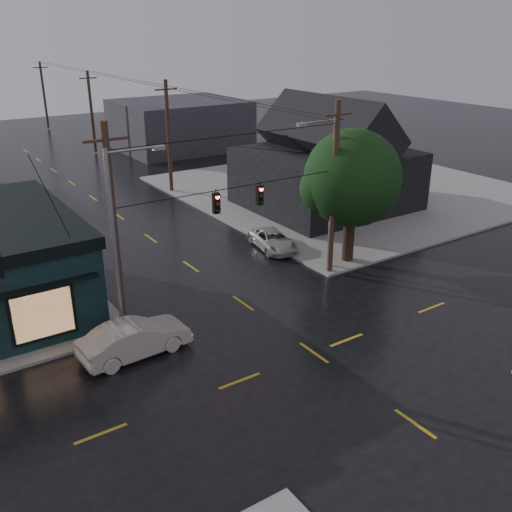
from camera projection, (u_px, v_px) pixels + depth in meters
ground_plane at (314, 353)px, 25.98m from camera, size 160.00×160.00×0.00m
sidewalk_ne at (346, 189)px, 51.64m from camera, size 28.00×28.00×0.15m
ne_building at (327, 152)px, 45.10m from camera, size 12.60×11.60×8.75m
corner_tree at (352, 179)px, 33.92m from camera, size 5.88×5.88×8.18m
utility_pole_nw at (125, 333)px, 27.63m from camera, size 2.00×0.32×10.15m
utility_pole_ne at (329, 273)px, 34.33m from camera, size 2.00×0.32×10.15m
utility_pole_far_a at (172, 192)px, 50.88m from camera, size 2.00×0.32×9.65m
utility_pole_far_b at (96, 153)px, 66.27m from camera, size 2.00×0.32×9.15m
utility_pole_far_c at (49, 129)px, 81.67m from camera, size 2.00×0.32×9.15m
span_signal_assembly at (238, 198)px, 28.88m from camera, size 13.00×0.48×1.23m
streetlight_nw at (124, 341)px, 26.94m from camera, size 5.40×0.30×9.15m
streetlight_ne at (328, 267)px, 35.12m from camera, size 5.40×0.30×9.15m
bg_building_east at (180, 125)px, 67.80m from camera, size 14.00×12.00×5.60m
sedan_cream at (135, 339)px, 25.52m from camera, size 5.11×2.04×1.65m
suv_silver at (273, 240)px, 37.75m from camera, size 2.75×4.70×1.23m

